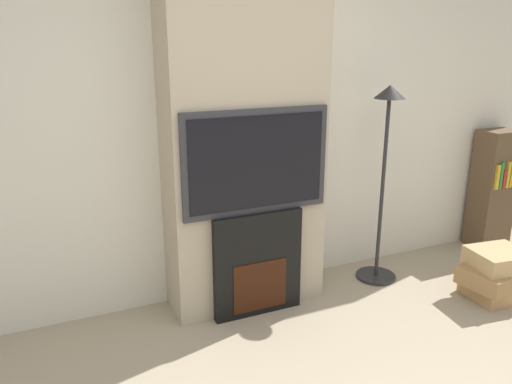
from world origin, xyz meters
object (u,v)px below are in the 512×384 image
fireplace (256,263)px  bookshelf (493,189)px  television (256,162)px  box_stack (495,274)px  floor_lamp (385,161)px

fireplace → bookshelf: size_ratio=0.69×
fireplace → television: (0.00, -0.00, 0.74)m
television → fireplace: bearing=90.0°
box_stack → bookshelf: size_ratio=0.46×
television → floor_lamp: floor_lamp is taller
television → box_stack: size_ratio=2.01×
fireplace → box_stack: fireplace is taller
fireplace → television: television is taller
floor_lamp → bookshelf: size_ratio=1.42×
floor_lamp → box_stack: 1.19m
fireplace → floor_lamp: (1.13, 0.08, 0.62)m
fireplace → box_stack: 1.83m
television → box_stack: (1.74, -0.56, -0.92)m
fireplace → bookshelf: bookshelf is taller
bookshelf → floor_lamp: bearing=-173.7°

